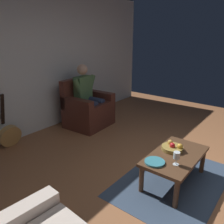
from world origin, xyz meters
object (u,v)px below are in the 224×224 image
armchair (87,110)px  decorative_dish (155,162)px  fruit_bowl (173,147)px  coffee_table (175,159)px  wine_glass_near (177,156)px  guitar (9,134)px  person_seated (88,94)px

armchair → decorative_dish: bearing=59.8°
fruit_bowl → coffee_table: bearing=41.1°
coffee_table → wine_glass_near: size_ratio=5.99×
armchair → guitar: 1.54m
coffee_table → guitar: guitar is taller
wine_glass_near → fruit_bowl: 0.36m
guitar → decorative_dish: (-0.44, 2.46, 0.17)m
coffee_table → decorative_dish: size_ratio=4.08×
guitar → wine_glass_near: guitar is taller
coffee_table → fruit_bowl: bearing=-138.9°
person_seated → coffee_table: (0.71, 2.17, -0.34)m
decorative_dish → guitar: bearing=-79.8°
decorative_dish → coffee_table: bearing=161.0°
person_seated → guitar: person_seated is taller
person_seated → fruit_bowl: person_seated is taller
coffee_table → guitar: (0.77, -2.57, -0.10)m
guitar → fruit_bowl: guitar is taller
coffee_table → guitar: 2.69m
coffee_table → decorative_dish: bearing=-19.0°
guitar → coffee_table: bearing=106.7°
coffee_table → fruit_bowl: fruit_bowl is taller
armchair → person_seated: person_seated is taller
guitar → wine_glass_near: size_ratio=6.41×
wine_glass_near → armchair: bearing=-112.0°
person_seated → fruit_bowl: (0.62, 2.09, -0.25)m
decorative_dish → fruit_bowl: bearing=175.8°
person_seated → guitar: size_ratio=1.20×
armchair → wine_glass_near: (0.93, 2.29, 0.16)m
armchair → wine_glass_near: size_ratio=5.91×
armchair → fruit_bowl: (0.62, 2.11, 0.08)m
person_seated → fruit_bowl: 2.19m
person_seated → decorative_dish: (1.04, 2.06, -0.27)m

